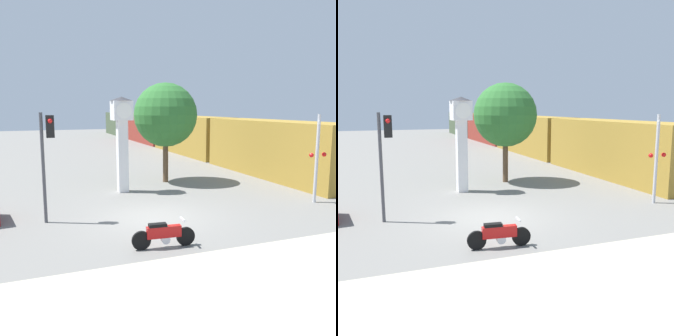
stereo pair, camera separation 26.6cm
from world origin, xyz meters
TOP-DOWN VIEW (x-y plane):
  - ground_plane at (0.00, 0.00)m, footprint 120.00×120.00m
  - sidewalk_strip at (0.00, -7.06)m, footprint 36.00×6.00m
  - motorcycle at (-0.72, -3.06)m, footprint 1.96×0.43m
  - clock_tower at (0.05, 4.83)m, footprint 1.13×1.13m
  - freight_train at (9.92, 24.46)m, footprint 2.80×49.16m
  - traffic_light at (-3.73, 0.84)m, footprint 0.50×0.35m
  - railroad_crossing_signal at (7.48, -0.37)m, footprint 0.90×0.82m
  - street_tree at (2.95, 6.41)m, footprint 3.53×3.53m

SIDE VIEW (x-z plane):
  - ground_plane at x=0.00m, z-range 0.00..0.00m
  - sidewalk_strip at x=0.00m, z-range 0.00..0.10m
  - motorcycle at x=-0.72m, z-range -0.02..0.85m
  - freight_train at x=9.92m, z-range 0.00..3.40m
  - railroad_crossing_signal at x=7.48m, z-range 0.18..4.08m
  - traffic_light at x=-3.73m, z-range 0.76..4.78m
  - clock_tower at x=0.05m, z-range 0.76..5.47m
  - street_tree at x=2.95m, z-range 1.00..6.54m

